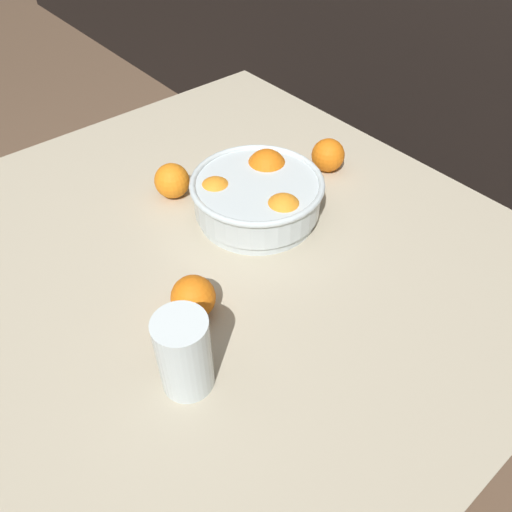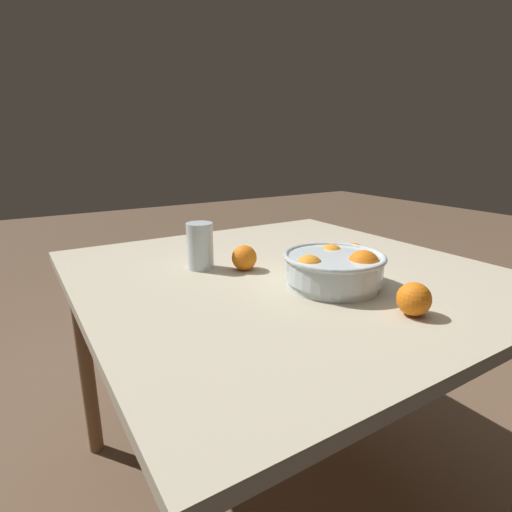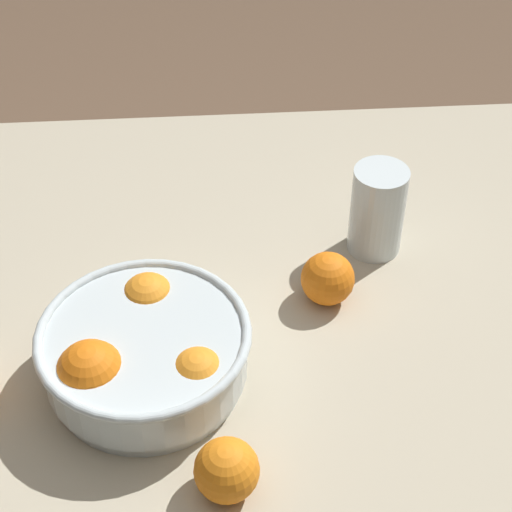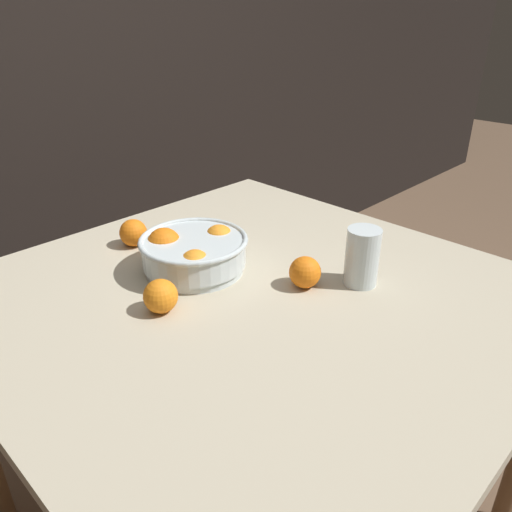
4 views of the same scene
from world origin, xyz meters
TOP-DOWN VIEW (x-y plane):
  - dining_table at (0.00, 0.00)m, footprint 1.10×1.13m
  - fruit_bowl at (-0.02, 0.17)m, footprint 0.25×0.25m
  - juice_glass at (0.20, -0.15)m, footprint 0.08×0.08m
  - orange_loose_near_bowl at (-0.05, 0.39)m, footprint 0.07×0.07m
  - orange_loose_front at (0.10, -0.07)m, footprint 0.07×0.07m
  - orange_loose_aside at (-0.18, 0.08)m, footprint 0.07×0.07m

SIDE VIEW (x-z plane):
  - dining_table at x=0.00m, z-range 0.30..1.07m
  - orange_loose_aside at x=-0.18m, z-range 0.76..0.84m
  - orange_loose_near_bowl at x=-0.05m, z-range 0.76..0.84m
  - orange_loose_front at x=0.10m, z-range 0.76..0.84m
  - fruit_bowl at x=-0.02m, z-range 0.76..0.86m
  - juice_glass at x=0.20m, z-range 0.76..0.89m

